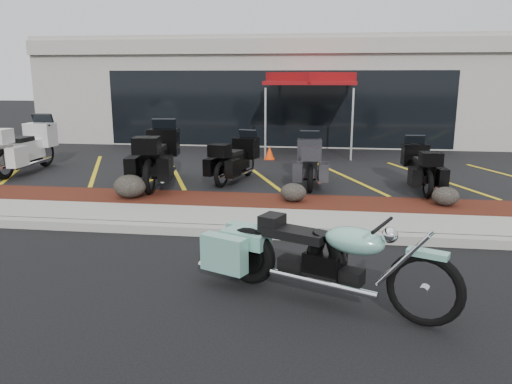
# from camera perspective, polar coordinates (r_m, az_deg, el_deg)

# --- Properties ---
(ground) EXTENTS (90.00, 90.00, 0.00)m
(ground) POSITION_cam_1_polar(r_m,az_deg,el_deg) (7.58, -5.49, -7.04)
(ground) COLOR black
(ground) RESTS_ON ground
(curb) EXTENTS (24.00, 0.25, 0.15)m
(curb) POSITION_cam_1_polar(r_m,az_deg,el_deg) (8.38, -4.10, -4.47)
(curb) COLOR gray
(curb) RESTS_ON ground
(sidewalk) EXTENTS (24.00, 1.20, 0.15)m
(sidewalk) POSITION_cam_1_polar(r_m,az_deg,el_deg) (9.04, -3.19, -3.15)
(sidewalk) COLOR gray
(sidewalk) RESTS_ON ground
(mulch_bed) EXTENTS (24.00, 1.20, 0.16)m
(mulch_bed) POSITION_cam_1_polar(r_m,az_deg,el_deg) (10.18, -1.91, -1.25)
(mulch_bed) COLOR #33140B
(mulch_bed) RESTS_ON ground
(upper_lot) EXTENTS (26.00, 9.60, 0.15)m
(upper_lot) POSITION_cam_1_polar(r_m,az_deg,el_deg) (15.42, 1.46, 3.66)
(upper_lot) COLOR black
(upper_lot) RESTS_ON ground
(dealership_building) EXTENTS (18.00, 8.16, 4.00)m
(dealership_building) POSITION_cam_1_polar(r_m,az_deg,el_deg) (21.46, 3.38, 11.47)
(dealership_building) COLOR #9D978D
(dealership_building) RESTS_ON ground
(boulder_left) EXTENTS (0.67, 0.56, 0.48)m
(boulder_left) POSITION_cam_1_polar(r_m,az_deg,el_deg) (10.55, -14.22, 0.63)
(boulder_left) COLOR black
(boulder_left) RESTS_ON mulch_bed
(boulder_mid) EXTENTS (0.52, 0.43, 0.37)m
(boulder_mid) POSITION_cam_1_polar(r_m,az_deg,el_deg) (9.96, 4.29, -0.04)
(boulder_mid) COLOR black
(boulder_mid) RESTS_ON mulch_bed
(boulder_right) EXTENTS (0.52, 0.43, 0.37)m
(boulder_right) POSITION_cam_1_polar(r_m,az_deg,el_deg) (10.28, 20.85, -0.46)
(boulder_right) COLOR black
(boulder_right) RESTS_ON mulch_bed
(hero_cruiser) EXTENTS (3.15, 1.98, 1.09)m
(hero_cruiser) POSITION_cam_1_polar(r_m,az_deg,el_deg) (5.56, 18.83, -9.33)
(hero_cruiser) COLOR #7ABEAB
(hero_cruiser) RESTS_ON ground
(touring_white) EXTENTS (0.99, 2.53, 1.47)m
(touring_white) POSITION_cam_1_polar(r_m,az_deg,el_deg) (14.98, -23.05, 5.46)
(touring_white) COLOR white
(touring_white) RESTS_ON upper_lot
(touring_black_front) EXTENTS (1.26, 2.61, 1.46)m
(touring_black_front) POSITION_cam_1_polar(r_m,az_deg,el_deg) (12.46, -10.36, 4.94)
(touring_black_front) COLOR black
(touring_black_front) RESTS_ON upper_lot
(touring_black_mid) EXTENTS (1.28, 2.14, 1.17)m
(touring_black_mid) POSITION_cam_1_polar(r_m,az_deg,el_deg) (12.49, -0.93, 4.50)
(touring_black_mid) COLOR black
(touring_black_mid) RESTS_ON upper_lot
(touring_grey) EXTENTS (0.89, 2.08, 1.19)m
(touring_grey) POSITION_cam_1_polar(r_m,az_deg,el_deg) (12.17, 6.09, 4.24)
(touring_grey) COLOR #2C2D31
(touring_grey) RESTS_ON upper_lot
(touring_black_rear) EXTENTS (0.85, 2.01, 1.15)m
(touring_black_rear) POSITION_cam_1_polar(r_m,az_deg,el_deg) (12.11, 17.55, 3.56)
(touring_black_rear) COLOR black
(touring_black_rear) RESTS_ON upper_lot
(traffic_cone) EXTENTS (0.35, 0.35, 0.40)m
(traffic_cone) POSITION_cam_1_polar(r_m,az_deg,el_deg) (15.11, 1.56, 4.51)
(traffic_cone) COLOR #EE3F07
(traffic_cone) RESTS_ON upper_lot
(popup_canopy) EXTENTS (3.20, 3.20, 2.57)m
(popup_canopy) POSITION_cam_1_polar(r_m,az_deg,el_deg) (16.30, 6.26, 12.60)
(popup_canopy) COLOR silver
(popup_canopy) RESTS_ON upper_lot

